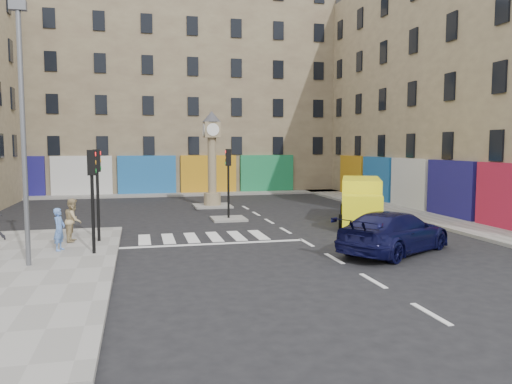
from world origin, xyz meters
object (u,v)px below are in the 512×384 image
object	(u,v)px
yellow_van	(361,201)
pedestrian_tan	(73,220)
traffic_light_left_near	(92,185)
traffic_light_island	(228,172)
navy_sedan	(394,232)
lamp_post	(23,120)
clock_pillar	(212,153)
traffic_light_left_far	(97,180)
pedestrian_blue	(59,229)

from	to	relation	value
yellow_van	pedestrian_tan	world-z (taller)	yellow_van
traffic_light_left_near	traffic_light_island	size ratio (longest dim) A/B	1.00
navy_sedan	lamp_post	bearing A→B (deg)	56.77
traffic_light_island	traffic_light_left_near	bearing A→B (deg)	-128.93
clock_pillar	traffic_light_left_far	bearing A→B (deg)	-118.94
traffic_light_island	yellow_van	world-z (taller)	traffic_light_island
navy_sedan	traffic_light_left_far	bearing A→B (deg)	37.40
clock_pillar	traffic_light_island	bearing A→B (deg)	-90.00
pedestrian_tan	traffic_light_island	bearing A→B (deg)	-50.83
pedestrian_blue	lamp_post	bearing A→B (deg)	-179.94
pedestrian_blue	pedestrian_tan	bearing A→B (deg)	6.45
traffic_light_left_near	pedestrian_blue	bearing A→B (deg)	147.26
traffic_light_island	lamp_post	world-z (taller)	lamp_post
traffic_light_left_near	traffic_light_left_far	bearing A→B (deg)	90.00
traffic_light_left_far	pedestrian_blue	size ratio (longest dim) A/B	2.36
clock_pillar	navy_sedan	xyz separation A→B (m)	(4.54, -15.60, -2.76)
lamp_post	clock_pillar	bearing A→B (deg)	61.65
traffic_light_left_far	pedestrian_tan	distance (m)	1.88
traffic_light_island	lamp_post	bearing A→B (deg)	-131.71
traffic_light_left_far	clock_pillar	xyz separation A→B (m)	(6.30, 11.40, 0.93)
lamp_post	pedestrian_blue	bearing A→B (deg)	74.06
clock_pillar	traffic_light_left_near	bearing A→B (deg)	-114.55
lamp_post	pedestrian_blue	size ratio (longest dim) A/B	5.29
yellow_van	lamp_post	bearing A→B (deg)	-131.96
traffic_light_left_near	navy_sedan	bearing A→B (deg)	-9.45
navy_sedan	pedestrian_blue	bearing A→B (deg)	46.39
traffic_light_left_near	pedestrian_blue	xyz separation A→B (m)	(-1.27, 0.81, -1.69)
navy_sedan	yellow_van	size ratio (longest dim) A/B	0.83
navy_sedan	pedestrian_blue	xyz separation A→B (m)	(-12.11, 2.62, 0.15)
traffic_light_left_far	pedestrian_tan	bearing A→B (deg)	172.78
traffic_light_left_near	pedestrian_tan	distance (m)	3.15
clock_pillar	lamp_post	bearing A→B (deg)	-118.35
navy_sedan	pedestrian_blue	world-z (taller)	pedestrian_blue
clock_pillar	yellow_van	size ratio (longest dim) A/B	0.94
traffic_light_left_far	navy_sedan	bearing A→B (deg)	-21.19
traffic_light_island	pedestrian_blue	xyz separation A→B (m)	(-7.57, -6.99, -1.66)
traffic_light_left_near	clock_pillar	bearing A→B (deg)	65.45
lamp_post	pedestrian_tan	xyz separation A→B (m)	(0.92, 3.92, -3.77)
navy_sedan	pedestrian_blue	size ratio (longest dim) A/B	3.44
pedestrian_tan	navy_sedan	bearing A→B (deg)	-106.87
traffic_light_left_near	yellow_van	size ratio (longest dim) A/B	0.57
traffic_light_left_far	pedestrian_blue	world-z (taller)	traffic_light_left_far
traffic_light_island	navy_sedan	distance (m)	10.78
navy_sedan	clock_pillar	bearing A→B (deg)	-15.17
lamp_post	clock_pillar	world-z (taller)	lamp_post
lamp_post	clock_pillar	size ratio (longest dim) A/B	1.36
pedestrian_tan	traffic_light_left_near	bearing A→B (deg)	-155.55
traffic_light_left_near	clock_pillar	size ratio (longest dim) A/B	0.61
lamp_post	pedestrian_blue	distance (m)	4.49
traffic_light_left_far	lamp_post	world-z (taller)	lamp_post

